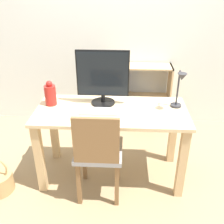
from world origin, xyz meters
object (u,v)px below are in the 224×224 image
object	(u,v)px
vase	(50,94)
desk_lamp	(180,87)
monitor	(103,76)
chair	(98,152)
keyboard	(99,111)
bookshelf	(129,98)

from	to	relation	value
vase	desk_lamp	world-z (taller)	desk_lamp
monitor	chair	xyz separation A→B (m)	(-0.01, -0.44, -0.51)
keyboard	chair	distance (m)	0.35
chair	bookshelf	size ratio (longest dim) A/B	1.05
monitor	keyboard	size ratio (longest dim) A/B	1.51
desk_lamp	chair	size ratio (longest dim) A/B	0.40
keyboard	chair	world-z (taller)	chair
keyboard	monitor	bearing A→B (deg)	83.68
desk_lamp	bookshelf	bearing A→B (deg)	113.99
bookshelf	keyboard	bearing A→B (deg)	-104.75
monitor	keyboard	bearing A→B (deg)	-96.32
vase	bookshelf	xyz separation A→B (m)	(0.73, 0.91, -0.42)
chair	keyboard	bearing A→B (deg)	90.56
monitor	bookshelf	bearing A→B (deg)	73.46
monitor	vase	size ratio (longest dim) A/B	2.15
vase	desk_lamp	distance (m)	1.16
keyboard	bookshelf	size ratio (longest dim) A/B	0.40
keyboard	chair	bearing A→B (deg)	-87.23
keyboard	bookshelf	distance (m)	1.12
monitor	vase	bearing A→B (deg)	-173.59
chair	vase	bearing A→B (deg)	138.32
vase	chair	world-z (taller)	vase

